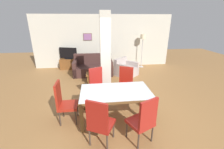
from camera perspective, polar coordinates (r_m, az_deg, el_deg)
ground_plane at (r=4.15m, az=1.30°, el=-15.86°), size 18.00×18.00×0.00m
back_wall at (r=8.11m, az=-3.33°, el=12.46°), size 7.20×0.09×2.70m
divider_pillar at (r=4.87m, az=-2.51°, el=7.21°), size 0.33×0.32×2.70m
dining_table at (r=3.82m, az=1.37°, el=-8.22°), size 1.76×1.04×0.78m
dining_chair_near_right at (r=3.19m, az=11.85°, el=-16.46°), size 0.61×0.61×1.07m
dining_chair_head_left at (r=3.90m, az=-17.84°, el=-9.69°), size 0.46×0.46×1.07m
dining_chair_near_left at (r=3.09m, az=-4.66°, el=-17.45°), size 0.62×0.62×1.07m
dining_chair_far_left at (r=4.66m, az=-5.54°, el=-3.68°), size 0.61×0.61×1.07m
dining_chair_far_right at (r=4.74m, az=5.01°, el=-3.25°), size 0.61×0.61×1.07m
sofa at (r=7.10m, az=-7.22°, el=2.54°), size 1.77×0.95×0.92m
armchair at (r=6.93m, az=5.24°, el=1.91°), size 1.20×1.20×0.77m
coffee_table at (r=6.17m, az=-7.10°, el=-1.24°), size 0.57×0.51×0.39m
bottle at (r=6.14m, az=-6.38°, el=1.50°), size 0.08×0.08×0.24m
tv_stand at (r=8.15m, az=-15.96°, el=3.97°), size 0.91×0.40×0.54m
tv_screen at (r=8.02m, az=-16.34°, el=7.73°), size 0.89×0.34×0.58m
floor_lamp at (r=8.07m, az=11.70°, el=12.72°), size 0.28×0.28×1.74m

